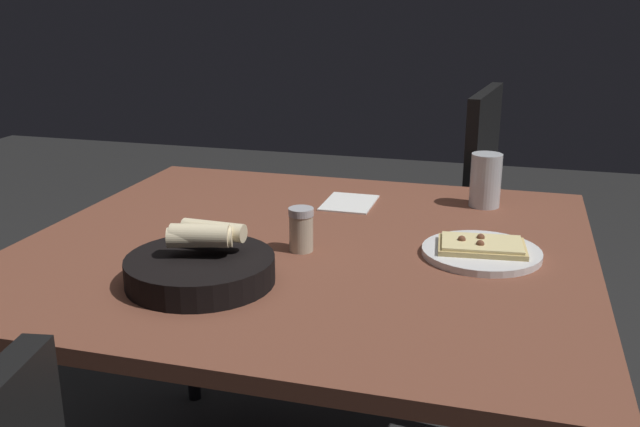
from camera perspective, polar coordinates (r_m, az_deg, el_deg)
dining_table at (r=1.50m, az=-1.14°, el=-4.34°), size 1.07×1.16×0.75m
pizza_plate at (r=1.43m, az=12.89°, el=-2.92°), size 0.23×0.23×0.04m
bread_basket at (r=1.29m, az=-9.64°, el=-4.19°), size 0.27×0.27×0.11m
beer_glass at (r=1.76m, az=13.20°, el=2.40°), size 0.07×0.07×0.13m
pepper_shaker at (r=1.42m, az=-1.53°, el=-1.49°), size 0.05×0.05×0.09m
napkin at (r=1.74m, az=2.38°, el=0.87°), size 0.16×0.12×0.00m
chair_near at (r=2.37m, az=10.01°, el=-0.33°), size 0.49×0.49×0.96m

